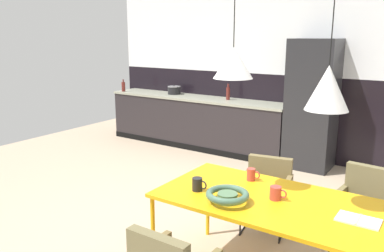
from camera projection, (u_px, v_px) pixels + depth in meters
The scene contains 18 objects.
ground_plane at pixel (193, 234), 4.03m from camera, with size 9.58×9.58×0.00m, color tan.
back_wall_splashback_dark at pixel (299, 118), 6.41m from camera, with size 7.37×0.12×1.37m, color black.
back_wall_panel_upper at pixel (305, 32), 6.10m from camera, with size 7.37×0.12×1.37m, color white.
kitchen_counter at pixel (196, 122), 7.15m from camera, with size 3.51×0.63×0.91m.
refrigerator_column at pixel (312, 105), 5.89m from camera, with size 0.68×0.60×1.96m, color #232326.
dining_table at pixel (272, 204), 3.05m from camera, with size 1.78×0.94×0.75m.
armchair_corner_seat at pixel (366, 201), 3.57m from camera, with size 0.53×0.52×0.82m.
armchair_head_of_table at pixel (267, 184), 4.05m from camera, with size 0.56×0.55×0.75m.
fruit_bowl at pixel (227, 195), 2.97m from camera, with size 0.33×0.33×0.09m.
open_book at pixel (358, 220), 2.68m from camera, with size 0.28×0.19×0.02m.
mug_white_ceramic at pixel (198, 184), 3.19m from camera, with size 0.13×0.08×0.11m.
mug_wide_latte at pixel (251, 175), 3.42m from camera, with size 0.12×0.07×0.11m.
mug_dark_espresso at pixel (276, 193), 3.02m from camera, with size 0.14×0.09×0.10m.
cooking_pot at pixel (174, 90), 7.38m from camera, with size 0.25×0.25×0.17m.
bottle_vinegar_dark at pixel (228, 93), 6.72m from camera, with size 0.06×0.06×0.28m.
bottle_wine_green at pixel (123, 86), 7.73m from camera, with size 0.07×0.07×0.24m.
pendant_lamp_over_table_near at pixel (233, 63), 2.98m from camera, with size 0.31×0.31×1.01m.
pendant_lamp_over_table_far at pixel (328, 88), 2.65m from camera, with size 0.30×0.30×1.19m.
Camera 1 is at (2.04, -3.05, 2.00)m, focal length 36.56 mm.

